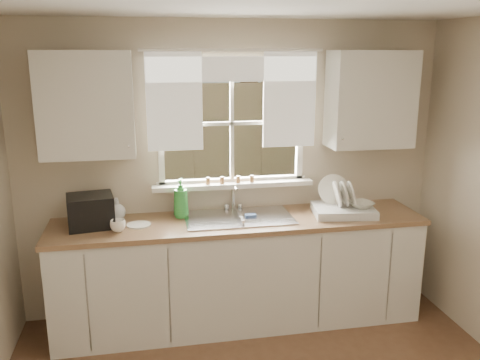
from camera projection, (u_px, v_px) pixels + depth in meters
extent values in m
cube|color=beige|center=(233.00, 244.00, 4.53)|extent=(3.60, 0.02, 1.15)
cube|color=beige|center=(232.00, 40.00, 4.09)|extent=(3.60, 0.02, 0.35)
cube|color=beige|center=(84.00, 128.00, 4.04)|extent=(1.20, 0.02, 1.00)
cube|color=beige|center=(366.00, 120.00, 4.48)|extent=(1.20, 0.02, 1.00)
cube|color=white|center=(232.00, 181.00, 4.40)|extent=(1.30, 0.06, 0.05)
cube|color=white|center=(232.00, 63.00, 4.15)|extent=(1.30, 0.06, 0.05)
cube|color=white|center=(160.00, 125.00, 4.17)|extent=(0.05, 0.06, 1.05)
cube|color=white|center=(300.00, 122.00, 4.39)|extent=(0.05, 0.06, 1.05)
cube|color=white|center=(232.00, 123.00, 4.28)|extent=(0.03, 0.04, 1.00)
cube|color=white|center=(232.00, 123.00, 4.28)|extent=(1.20, 0.04, 0.03)
cube|color=white|center=(233.00, 185.00, 4.35)|extent=(1.38, 0.14, 0.04)
cylinder|color=white|center=(233.00, 50.00, 4.05)|extent=(1.50, 0.02, 0.02)
cube|color=white|center=(174.00, 101.00, 4.07)|extent=(0.45, 0.02, 0.80)
cube|color=white|center=(289.00, 99.00, 4.25)|extent=(0.45, 0.02, 0.80)
cube|color=white|center=(233.00, 69.00, 4.10)|extent=(1.40, 0.02, 0.20)
cube|color=silver|center=(239.00, 273.00, 4.26)|extent=(3.00, 0.62, 0.87)
cube|color=olive|center=(239.00, 222.00, 4.14)|extent=(3.04, 0.65, 0.04)
cube|color=silver|center=(86.00, 105.00, 3.83)|extent=(0.70, 0.33, 0.80)
cube|color=silver|center=(371.00, 99.00, 4.25)|extent=(0.70, 0.33, 0.80)
cube|color=beige|center=(329.00, 185.00, 4.55)|extent=(0.08, 0.01, 0.12)
cylinder|color=brown|center=(222.00, 180.00, 4.30)|extent=(0.04, 0.04, 0.06)
cylinder|color=brown|center=(208.00, 181.00, 4.28)|extent=(0.04, 0.04, 0.06)
cylinder|color=brown|center=(252.00, 179.00, 4.35)|extent=(0.04, 0.04, 0.06)
cylinder|color=brown|center=(238.00, 179.00, 4.33)|extent=(0.04, 0.04, 0.06)
cube|color=#335421|center=(186.00, 176.00, 9.43)|extent=(20.00, 10.00, 0.02)
cube|color=#937751|center=(196.00, 147.00, 7.30)|extent=(8.00, 0.10, 1.80)
cube|color=maroon|center=(119.00, 108.00, 10.36)|extent=(3.00, 3.00, 2.20)
cube|color=black|center=(116.00, 45.00, 10.05)|extent=(3.20, 3.20, 0.30)
cylinder|color=#423021|center=(249.00, 83.00, 10.23)|extent=(0.36, 0.36, 3.20)
cube|color=#B7B7BC|center=(239.00, 227.00, 4.19)|extent=(0.84, 0.46, 0.18)
cube|color=#B7B7BC|center=(239.00, 218.00, 4.16)|extent=(0.88, 0.50, 0.01)
cube|color=#B7B7BC|center=(239.00, 221.00, 4.17)|extent=(0.02, 0.41, 0.14)
cylinder|color=silver|center=(233.00, 197.00, 4.38)|extent=(0.03, 0.03, 0.22)
cylinder|color=silver|center=(235.00, 187.00, 4.27)|extent=(0.02, 0.18, 0.02)
sphere|color=silver|center=(226.00, 206.00, 4.39)|extent=(0.05, 0.05, 0.05)
sphere|color=silver|center=(240.00, 206.00, 4.41)|extent=(0.05, 0.05, 0.05)
cube|color=silver|center=(343.00, 210.00, 4.26)|extent=(0.55, 0.45, 0.07)
cylinder|color=white|center=(333.00, 189.00, 4.33)|extent=(0.27, 0.11, 0.25)
cylinder|color=white|center=(337.00, 194.00, 4.23)|extent=(0.10, 0.23, 0.22)
cylinder|color=white|center=(344.00, 194.00, 4.23)|extent=(0.10, 0.23, 0.22)
cylinder|color=white|center=(351.00, 194.00, 4.23)|extent=(0.10, 0.23, 0.22)
imported|color=silver|center=(361.00, 205.00, 4.23)|extent=(0.23, 0.23, 0.05)
imported|color=green|center=(181.00, 198.00, 4.16)|extent=(0.16, 0.16, 0.33)
imported|color=#2F3EB3|center=(181.00, 207.00, 4.20)|extent=(0.09, 0.09, 0.17)
imported|color=#BFBA9D|center=(117.00, 209.00, 4.12)|extent=(0.17, 0.17, 0.18)
cylinder|color=white|center=(139.00, 225.00, 3.99)|extent=(0.19, 0.19, 0.01)
imported|color=white|center=(118.00, 226.00, 3.85)|extent=(0.14, 0.14, 0.09)
cube|color=black|center=(91.00, 211.00, 3.95)|extent=(0.38, 0.35, 0.25)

